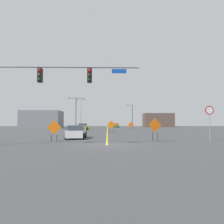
# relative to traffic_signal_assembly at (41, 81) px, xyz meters

# --- Properties ---
(ground) EXTENTS (171.96, 171.96, 0.00)m
(ground) POSITION_rel_traffic_signal_assembly_xyz_m (4.92, 0.01, -4.70)
(ground) COLOR #444447
(road_centre_stripe) EXTENTS (0.16, 95.54, 0.01)m
(road_centre_stripe) POSITION_rel_traffic_signal_assembly_xyz_m (4.92, 47.78, -4.70)
(road_centre_stripe) COLOR yellow
(road_centre_stripe) RESTS_ON ground
(traffic_signal_assembly) EXTENTS (11.13, 0.44, 6.47)m
(traffic_signal_assembly) POSITION_rel_traffic_signal_assembly_xyz_m (0.00, 0.00, 0.00)
(traffic_signal_assembly) COLOR gray
(traffic_signal_assembly) RESTS_ON ground
(stop_sign) EXTENTS (0.76, 0.07, 3.12)m
(stop_sign) POSITION_rel_traffic_signal_assembly_xyz_m (13.89, 2.52, -2.52)
(stop_sign) COLOR gray
(stop_sign) RESTS_ON ground
(street_lamp_far_right) EXTENTS (2.22, 0.24, 8.31)m
(street_lamp_far_right) POSITION_rel_traffic_signal_assembly_xyz_m (13.92, 59.28, -0.10)
(street_lamp_far_right) COLOR black
(street_lamp_far_right) RESTS_ON ground
(street_lamp_near_left) EXTENTS (3.02, 0.24, 9.76)m
(street_lamp_near_left) POSITION_rel_traffic_signal_assembly_xyz_m (-4.14, 54.36, 0.91)
(street_lamp_near_left) COLOR gray
(street_lamp_near_left) RESTS_ON ground
(street_lamp_far_left) EXTENTS (4.37, 0.24, 8.54)m
(street_lamp_far_left) POSITION_rel_traffic_signal_assembly_xyz_m (-3.71, 40.66, 0.39)
(street_lamp_far_left) COLOR black
(street_lamp_far_left) RESTS_ON ground
(construction_sign_right_lane) EXTENTS (1.31, 0.15, 1.90)m
(construction_sign_right_lane) POSITION_rel_traffic_signal_assembly_xyz_m (10.27, 30.71, -3.53)
(construction_sign_right_lane) COLOR orange
(construction_sign_right_lane) RESTS_ON ground
(construction_sign_left_shoulder) EXTENTS (1.09, 0.16, 1.70)m
(construction_sign_left_shoulder) POSITION_rel_traffic_signal_assembly_xyz_m (7.54, 42.82, -3.65)
(construction_sign_left_shoulder) COLOR orange
(construction_sign_left_shoulder) RESTS_ON ground
(construction_sign_right_shoulder) EXTENTS (1.25, 0.28, 2.05)m
(construction_sign_right_shoulder) POSITION_rel_traffic_signal_assembly_xyz_m (9.32, 3.50, -3.39)
(construction_sign_right_shoulder) COLOR orange
(construction_sign_right_shoulder) RESTS_ON ground
(construction_sign_median_near) EXTENTS (1.40, 0.15, 2.03)m
(construction_sign_median_near) POSITION_rel_traffic_signal_assembly_xyz_m (5.58, 18.29, -3.45)
(construction_sign_median_near) COLOR orange
(construction_sign_median_near) RESTS_ON ground
(construction_sign_median_far) EXTENTS (1.28, 0.08, 1.87)m
(construction_sign_median_far) POSITION_rel_traffic_signal_assembly_xyz_m (0.17, 3.37, -3.55)
(construction_sign_median_far) COLOR orange
(construction_sign_median_far) RESTS_ON ground
(car_yellow_passing) EXTENTS (2.18, 3.88, 1.50)m
(car_yellow_passing) POSITION_rel_traffic_signal_assembly_xyz_m (-0.59, 30.74, -4.03)
(car_yellow_passing) COLOR gold
(car_yellow_passing) RESTS_ON ground
(car_white_mid) EXTENTS (2.09, 4.38, 1.37)m
(car_white_mid) POSITION_rel_traffic_signal_assembly_xyz_m (1.65, 6.75, -4.06)
(car_white_mid) COLOR white
(car_white_mid) RESTS_ON ground
(car_green_approaching) EXTENTS (2.09, 4.09, 1.41)m
(car_green_approaching) POSITION_rel_traffic_signal_assembly_xyz_m (8.04, 56.94, -4.07)
(car_green_approaching) COLOR #196B38
(car_green_approaching) RESTS_ON ground
(roadside_building_east) EXTENTS (11.48, 5.46, 5.34)m
(roadside_building_east) POSITION_rel_traffic_signal_assembly_xyz_m (24.76, 63.83, -2.04)
(roadside_building_east) COLOR brown
(roadside_building_east) RESTS_ON ground
(roadside_building_west) EXTENTS (11.63, 7.67, 5.31)m
(roadside_building_west) POSITION_rel_traffic_signal_assembly_xyz_m (-15.18, 47.75, -2.05)
(roadside_building_west) COLOR gray
(roadside_building_west) RESTS_ON ground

